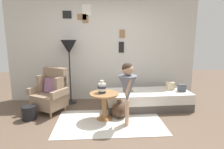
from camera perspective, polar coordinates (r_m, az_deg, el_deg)
ground_plane at (r=3.56m, az=-1.43°, el=-16.70°), size 12.00×12.00×0.00m
gallery_wall at (r=5.10m, az=-2.48°, el=7.20°), size 4.80×0.12×2.60m
rug at (r=3.95m, az=-0.68°, el=-13.65°), size 2.06×1.26×0.01m
armchair at (r=4.53m, az=-17.30°, el=-4.96°), size 0.90×0.84×0.97m
daybed at (r=4.68m, az=10.40°, el=-7.17°), size 1.93×0.87×0.40m
pillow_head at (r=4.80m, az=19.69°, el=-3.68°), size 0.18×0.13×0.17m
pillow_mid at (r=4.86m, az=16.68°, el=-3.21°), size 0.18×0.13×0.18m
side_table at (r=3.94m, az=-2.29°, el=-7.60°), size 0.58×0.58×0.55m
vase_striped at (r=3.88m, az=-2.93°, el=-3.89°), size 0.18×0.18×0.25m
floor_lamp at (r=4.83m, az=-12.45°, el=7.14°), size 0.38×0.38×1.56m
person_child at (r=3.58m, az=4.54°, el=-3.26°), size 0.34×0.34×1.20m
book_on_daybed at (r=4.55m, az=4.63°, el=-4.74°), size 0.23×0.17×0.03m
demijohn_near at (r=4.08m, az=2.09°, el=-10.38°), size 0.32×0.32×0.40m
magazine_basket at (r=4.35m, az=-23.05°, el=-10.22°), size 0.28×0.28×0.28m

